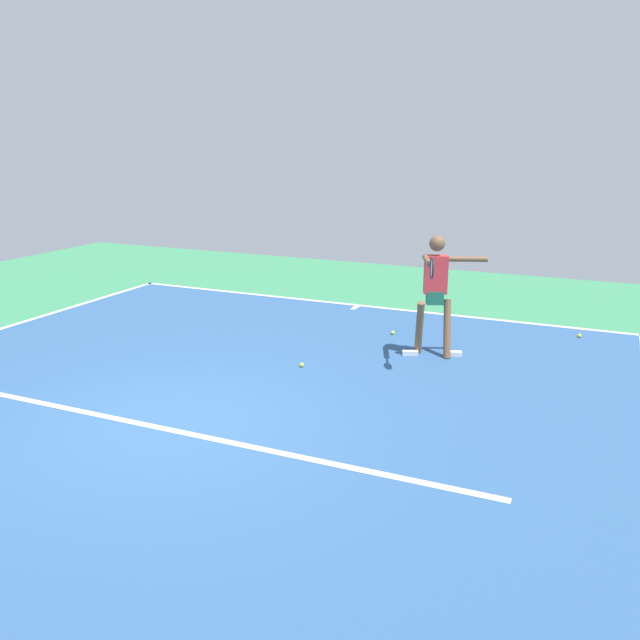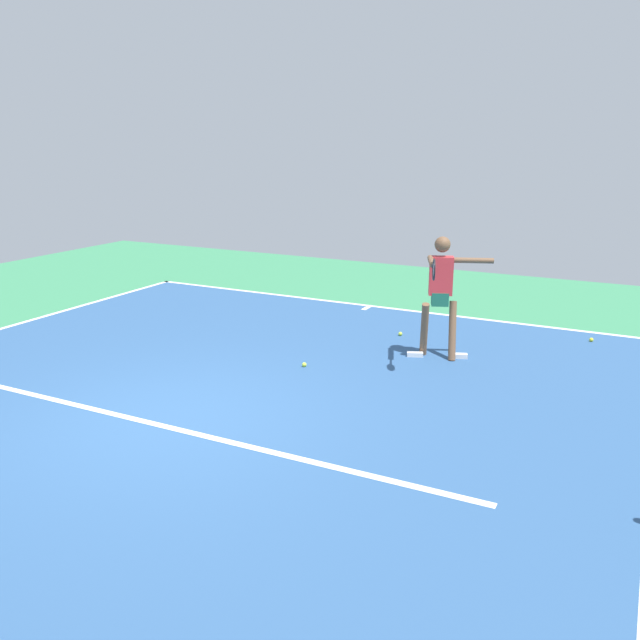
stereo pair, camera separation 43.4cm
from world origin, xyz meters
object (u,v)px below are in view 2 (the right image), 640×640
object	(u,v)px
tennis_ball_far_corner	(400,334)
tennis_ball_centre_court	(304,365)
tennis_ball_by_sideline	(591,340)
tennis_player	(441,289)

from	to	relation	value
tennis_ball_far_corner	tennis_ball_centre_court	bearing A→B (deg)	71.69
tennis_ball_by_sideline	tennis_ball_centre_court	bearing A→B (deg)	41.69
tennis_player	tennis_ball_far_corner	distance (m)	1.63
tennis_ball_by_sideline	tennis_ball_far_corner	world-z (taller)	same
tennis_player	tennis_ball_centre_court	distance (m)	2.29
tennis_ball_far_corner	tennis_player	bearing A→B (deg)	136.75
tennis_ball_by_sideline	tennis_ball_far_corner	size ratio (longest dim) A/B	1.00
tennis_ball_by_sideline	tennis_ball_centre_court	distance (m)	4.82
tennis_player	tennis_ball_far_corner	xyz separation A→B (m)	(0.91, -0.86, -1.04)
tennis_ball_centre_court	tennis_player	bearing A→B (deg)	-142.01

